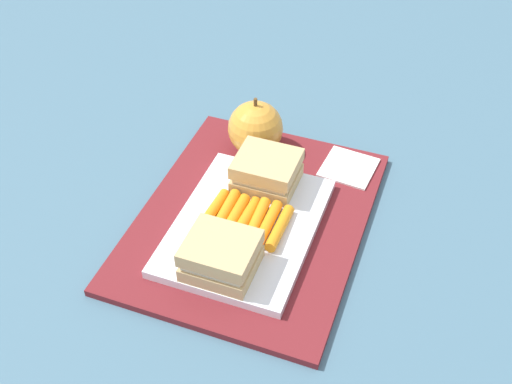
{
  "coord_description": "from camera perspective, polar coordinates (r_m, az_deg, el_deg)",
  "views": [
    {
      "loc": [
        -0.54,
        -0.2,
        0.59
      ],
      "look_at": [
        0.01,
        0.0,
        0.04
      ],
      "focal_mm": 44.78,
      "sensor_mm": 36.0,
      "label": 1
    }
  ],
  "objects": [
    {
      "name": "sandwich_half_left",
      "position": [
        0.73,
        -3.15,
        -5.69
      ],
      "size": [
        0.07,
        0.08,
        0.04
      ],
      "color": "tan",
      "rests_on": "food_tray"
    },
    {
      "name": "lunchbag_mat",
      "position": [
        0.82,
        -0.3,
        -2.44
      ],
      "size": [
        0.36,
        0.28,
        0.01
      ],
      "primitive_type": "cube",
      "color": "maroon",
      "rests_on": "ground_plane"
    },
    {
      "name": "apple",
      "position": [
        0.9,
        -0.05,
        5.72
      ],
      "size": [
        0.08,
        0.08,
        0.09
      ],
      "color": "gold",
      "rests_on": "lunchbag_mat"
    },
    {
      "name": "food_tray",
      "position": [
        0.8,
        -0.93,
        -3.08
      ],
      "size": [
        0.23,
        0.17,
        0.01
      ],
      "primitive_type": "cube",
      "color": "white",
      "rests_on": "lunchbag_mat"
    },
    {
      "name": "sandwich_half_right",
      "position": [
        0.83,
        0.97,
        1.88
      ],
      "size": [
        0.07,
        0.08,
        0.04
      ],
      "color": "tan",
      "rests_on": "food_tray"
    },
    {
      "name": "carrot_sticks_bundle",
      "position": [
        0.79,
        -0.92,
        -2.4
      ],
      "size": [
        0.08,
        0.1,
        0.02
      ],
      "color": "orange",
      "rests_on": "food_tray"
    },
    {
      "name": "paper_napkin",
      "position": [
        0.9,
        8.28,
        2.19
      ],
      "size": [
        0.08,
        0.08,
        0.0
      ],
      "primitive_type": "cube",
      "rotation": [
        0.0,
        0.0,
        -0.09
      ],
      "color": "white",
      "rests_on": "lunchbag_mat"
    },
    {
      "name": "ground_plane",
      "position": [
        0.83,
        -0.3,
        -2.68
      ],
      "size": [
        2.4,
        2.4,
        0.0
      ],
      "primitive_type": "plane",
      "color": "#42667A"
    }
  ]
}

